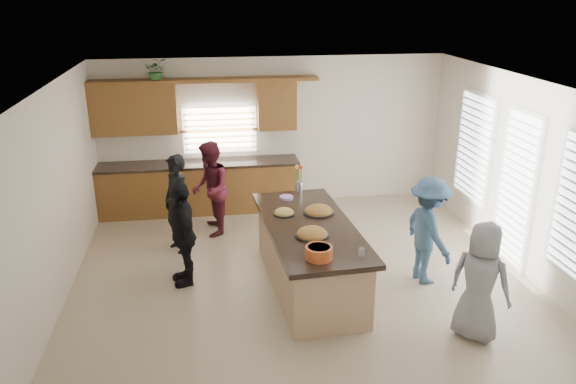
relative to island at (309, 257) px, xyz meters
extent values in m
plane|color=tan|center=(-0.07, 0.42, -0.45)|extent=(6.50, 6.50, 0.00)
cube|color=silver|center=(-0.07, 3.42, 0.95)|extent=(6.50, 0.02, 2.80)
cube|color=silver|center=(-0.07, -2.58, 0.95)|extent=(6.50, 0.02, 2.80)
cube|color=silver|center=(-3.32, 0.42, 0.95)|extent=(0.02, 6.00, 2.80)
cube|color=silver|center=(3.18, 0.42, 0.95)|extent=(0.02, 6.00, 2.80)
cube|color=white|center=(-0.07, 0.42, 2.35)|extent=(6.50, 6.00, 0.02)
cube|color=brown|center=(-1.49, 3.11, 0.00)|extent=(3.65, 0.62, 0.90)
cube|color=black|center=(-1.49, 3.11, 0.47)|extent=(3.70, 0.65, 0.05)
cube|color=brown|center=(-2.57, 3.24, 1.50)|extent=(1.50, 0.36, 0.90)
cube|color=brown|center=(-0.02, 3.24, 1.50)|extent=(0.70, 0.36, 0.90)
cube|color=brown|center=(-1.29, 3.24, 1.98)|extent=(4.05, 0.40, 0.06)
cube|color=brown|center=(-1.07, 3.38, 1.02)|extent=(1.35, 0.08, 0.85)
cube|color=white|center=(3.15, 1.72, 0.97)|extent=(0.06, 1.10, 1.75)
cube|color=white|center=(3.15, 0.32, 0.72)|extent=(0.06, 0.85, 2.25)
cube|color=tan|center=(0.00, 0.00, -0.01)|extent=(1.15, 2.56, 0.88)
cube|color=black|center=(0.00, 0.00, 0.46)|extent=(1.31, 2.76, 0.07)
cube|color=black|center=(0.00, 0.00, -0.41)|extent=(1.06, 2.47, 0.08)
cylinder|color=black|center=(-0.04, -0.39, 0.51)|extent=(0.45, 0.45, 0.02)
ellipsoid|color=#AC8036|center=(-0.04, -0.39, 0.53)|extent=(0.40, 0.40, 0.18)
cylinder|color=black|center=(0.20, 0.37, 0.51)|extent=(0.44, 0.44, 0.02)
ellipsoid|color=#AC8036|center=(0.20, 0.37, 0.53)|extent=(0.40, 0.40, 0.18)
cylinder|color=black|center=(-0.29, 0.39, 0.51)|extent=(0.31, 0.31, 0.02)
ellipsoid|color=tan|center=(-0.29, 0.39, 0.53)|extent=(0.28, 0.28, 0.13)
cylinder|color=#DB5E28|center=(-0.08, -1.02, 0.57)|extent=(0.33, 0.33, 0.15)
cylinder|color=#F1EFC0|center=(-0.08, -1.02, 0.63)|extent=(0.27, 0.27, 0.04)
cylinder|color=white|center=(0.43, -1.04, 0.55)|extent=(0.08, 0.08, 0.10)
cylinder|color=#AD8ECF|center=(-0.17, 1.00, 0.52)|extent=(0.21, 0.21, 0.04)
cylinder|color=silver|center=(0.07, 1.26, 0.59)|extent=(0.12, 0.12, 0.18)
imported|color=#2B6729|center=(-2.12, 3.24, 2.16)|extent=(0.42, 0.37, 0.43)
imported|color=black|center=(-1.83, 1.48, 0.34)|extent=(0.62, 0.69, 1.58)
imported|color=#5A1B27|center=(-1.30, 2.04, 0.35)|extent=(0.61, 0.78, 1.61)
imported|color=black|center=(-1.72, 0.39, 0.30)|extent=(0.52, 0.94, 1.51)
imported|color=#355575|center=(1.68, -0.08, 0.32)|extent=(0.72, 1.08, 1.55)
imported|color=gray|center=(1.75, -1.49, 0.29)|extent=(0.84, 0.85, 1.48)
camera|label=1|loc=(-1.34, -6.87, 3.52)|focal=35.00mm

